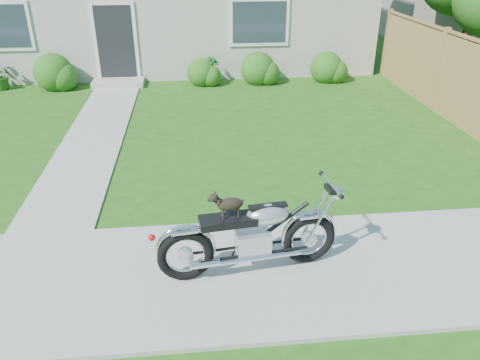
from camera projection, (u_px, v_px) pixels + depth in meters
The scene contains 7 objects.
ground at pixel (155, 278), 5.60m from camera, with size 80.00×80.00×0.00m, color #235114.
sidewalk at pixel (155, 276), 5.59m from camera, with size 24.00×2.20×0.04m, color #9E9B93.
walkway at pixel (97, 132), 9.89m from camera, with size 1.20×8.00×0.03m, color #9E9B93.
fence at pixel (440, 70), 10.85m from camera, with size 0.12×6.62×1.90m.
shrub_row at pixel (157, 72), 12.92m from camera, with size 10.74×1.04×1.04m.
potted_plant_right at pixel (213, 70), 13.11m from camera, with size 0.43×0.43×0.77m, color #1B631F.
motorcycle_with_dog at pixel (253, 235), 5.46m from camera, with size 2.22×0.64×1.10m.
Camera 1 is at (0.56, -4.54, 3.59)m, focal length 35.00 mm.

